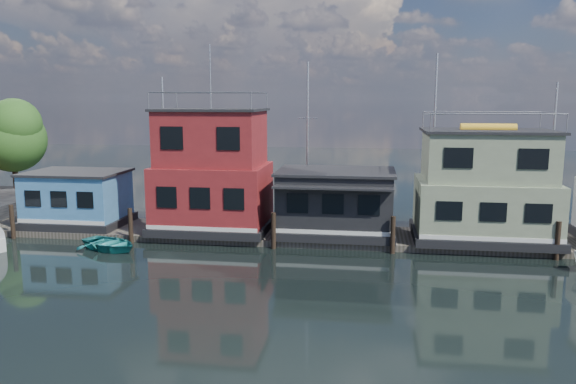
% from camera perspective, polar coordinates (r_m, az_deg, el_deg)
% --- Properties ---
extents(ground, '(160.00, 160.00, 0.00)m').
position_cam_1_polar(ground, '(24.61, 4.11, -11.72)').
color(ground, black).
rests_on(ground, ground).
extents(dock, '(48.00, 5.00, 0.40)m').
position_cam_1_polar(dock, '(35.99, 5.61, -4.54)').
color(dock, '#595147').
rests_on(dock, ground).
extents(houseboat_blue, '(6.40, 4.90, 3.66)m').
position_cam_1_polar(houseboat_blue, '(40.62, -20.60, -0.61)').
color(houseboat_blue, black).
rests_on(houseboat_blue, dock).
extents(houseboat_red, '(7.40, 5.90, 11.86)m').
position_cam_1_polar(houseboat_red, '(36.66, -7.68, 1.89)').
color(houseboat_red, black).
rests_on(houseboat_red, dock).
extents(houseboat_dark, '(7.40, 6.10, 4.06)m').
position_cam_1_polar(houseboat_dark, '(35.53, 4.86, -1.05)').
color(houseboat_dark, black).
rests_on(houseboat_dark, dock).
extents(houseboat_green, '(8.40, 5.90, 7.03)m').
position_cam_1_polar(houseboat_green, '(35.95, 19.36, 0.40)').
color(houseboat_green, black).
rests_on(houseboat_green, dock).
extents(pilings, '(42.28, 0.28, 2.20)m').
position_cam_1_polar(pilings, '(33.08, 4.81, -4.17)').
color(pilings, '#2D2116').
rests_on(pilings, ground).
extents(background_masts, '(36.40, 0.16, 12.00)m').
position_cam_1_polar(background_masts, '(41.14, 12.82, 4.59)').
color(background_masts, silver).
rests_on(background_masts, ground).
extents(dinghy_teal, '(4.73, 4.18, 0.81)m').
position_cam_1_polar(dinghy_teal, '(35.03, -17.64, -4.99)').
color(dinghy_teal, teal).
rests_on(dinghy_teal, ground).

